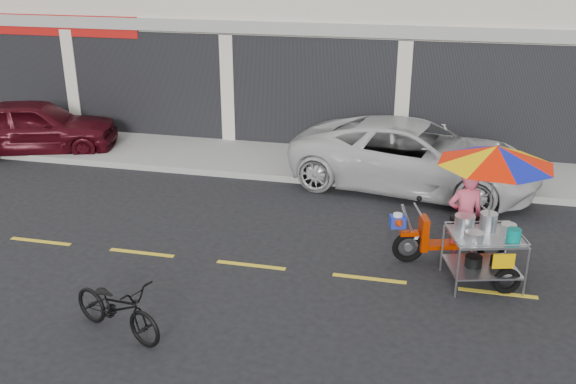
% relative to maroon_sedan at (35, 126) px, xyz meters
% --- Properties ---
extents(ground, '(90.00, 90.00, 0.00)m').
position_rel_maroon_sedan_xyz_m(ground, '(9.12, -4.70, -0.70)').
color(ground, black).
extents(sidewalk, '(45.00, 3.00, 0.15)m').
position_rel_maroon_sedan_xyz_m(sidewalk, '(9.12, 0.80, -0.62)').
color(sidewalk, gray).
rests_on(sidewalk, ground).
extents(centerline, '(42.00, 0.10, 0.01)m').
position_rel_maroon_sedan_xyz_m(centerline, '(9.12, -4.70, -0.69)').
color(centerline, gold).
rests_on(centerline, ground).
extents(maroon_sedan, '(4.40, 2.85, 1.39)m').
position_rel_maroon_sedan_xyz_m(maroon_sedan, '(0.00, 0.00, 0.00)').
color(maroon_sedan, '#3A070F').
rests_on(maroon_sedan, ground).
extents(white_pickup, '(5.68, 3.38, 1.48)m').
position_rel_maroon_sedan_xyz_m(white_pickup, '(9.57, -0.36, 0.04)').
color(white_pickup, beige).
rests_on(white_pickup, ground).
extents(near_bicycle, '(1.71, 1.10, 0.85)m').
position_rel_maroon_sedan_xyz_m(near_bicycle, '(5.90, -7.05, -0.27)').
color(near_bicycle, black).
rests_on(near_bicycle, ground).
extents(food_vendor_rig, '(2.65, 2.19, 2.33)m').
position_rel_maroon_sedan_xyz_m(food_vendor_rig, '(10.75, -4.12, 0.77)').
color(food_vendor_rig, black).
rests_on(food_vendor_rig, ground).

